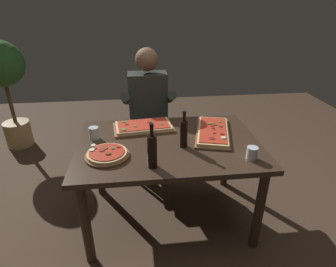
% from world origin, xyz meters
% --- Properties ---
extents(ground_plane, '(6.40, 6.40, 0.00)m').
position_xyz_m(ground_plane, '(0.00, 0.00, 0.00)').
color(ground_plane, '#4C3828').
extents(dining_table, '(1.40, 0.96, 0.74)m').
position_xyz_m(dining_table, '(0.00, 0.00, 0.64)').
color(dining_table, '#3D2B1E').
rests_on(dining_table, ground_plane).
extents(pizza_rectangular_front, '(0.53, 0.33, 0.05)m').
position_xyz_m(pizza_rectangular_front, '(-0.19, 0.27, 0.76)').
color(pizza_rectangular_front, brown).
rests_on(pizza_rectangular_front, dining_table).
extents(pizza_rectangular_left, '(0.40, 0.62, 0.05)m').
position_xyz_m(pizza_rectangular_left, '(0.38, 0.10, 0.76)').
color(pizza_rectangular_left, brown).
rests_on(pizza_rectangular_left, dining_table).
extents(pizza_round_far, '(0.31, 0.31, 0.05)m').
position_xyz_m(pizza_round_far, '(-0.46, -0.17, 0.76)').
color(pizza_round_far, brown).
rests_on(pizza_round_far, dining_table).
extents(wine_bottle_dark, '(0.07, 0.07, 0.31)m').
position_xyz_m(wine_bottle_dark, '(-0.15, -0.33, 0.86)').
color(wine_bottle_dark, black).
rests_on(wine_bottle_dark, dining_table).
extents(oil_bottle_amber, '(0.06, 0.06, 0.29)m').
position_xyz_m(oil_bottle_amber, '(0.10, -0.08, 0.85)').
color(oil_bottle_amber, black).
rests_on(oil_bottle_amber, dining_table).
extents(tumbler_near_camera, '(0.08, 0.08, 0.09)m').
position_xyz_m(tumbler_near_camera, '(0.54, -0.31, 0.78)').
color(tumbler_near_camera, silver).
rests_on(tumbler_near_camera, dining_table).
extents(tumbler_far_side, '(0.08, 0.08, 0.10)m').
position_xyz_m(tumbler_far_side, '(-0.58, 0.13, 0.79)').
color(tumbler_far_side, silver).
rests_on(tumbler_far_side, dining_table).
extents(diner_chair, '(0.44, 0.44, 0.87)m').
position_xyz_m(diner_chair, '(-0.12, 0.86, 0.49)').
color(diner_chair, '#3D2B1E').
rests_on(diner_chair, ground_plane).
extents(seated_diner, '(0.53, 0.41, 1.33)m').
position_xyz_m(seated_diner, '(-0.12, 0.74, 0.74)').
color(seated_diner, '#23232D').
rests_on(seated_diner, ground_plane).
extents(potted_plant_corner, '(0.53, 0.53, 1.33)m').
position_xyz_m(potted_plant_corner, '(-1.78, 1.53, 0.90)').
color(potted_plant_corner, tan).
rests_on(potted_plant_corner, ground_plane).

